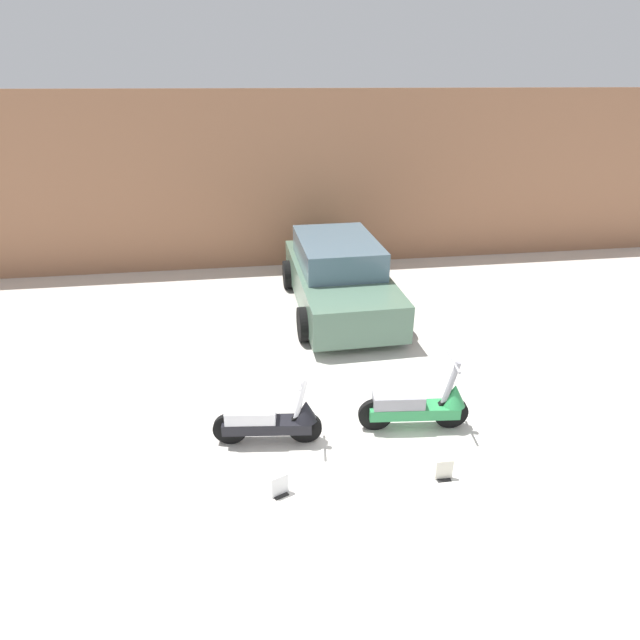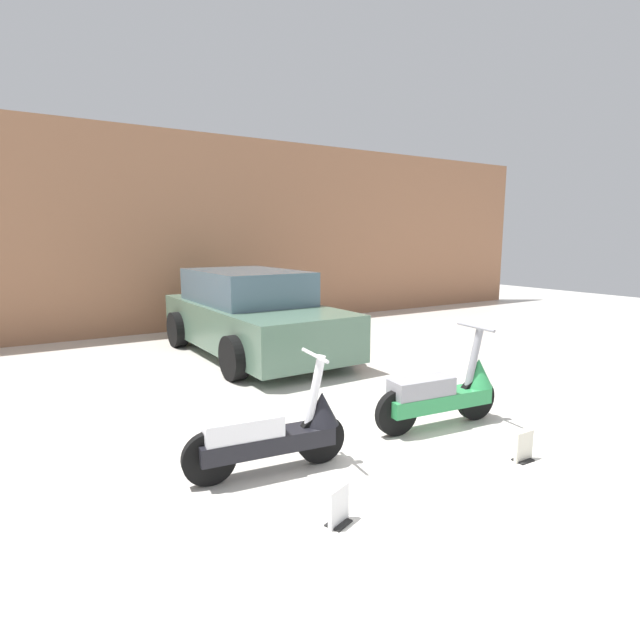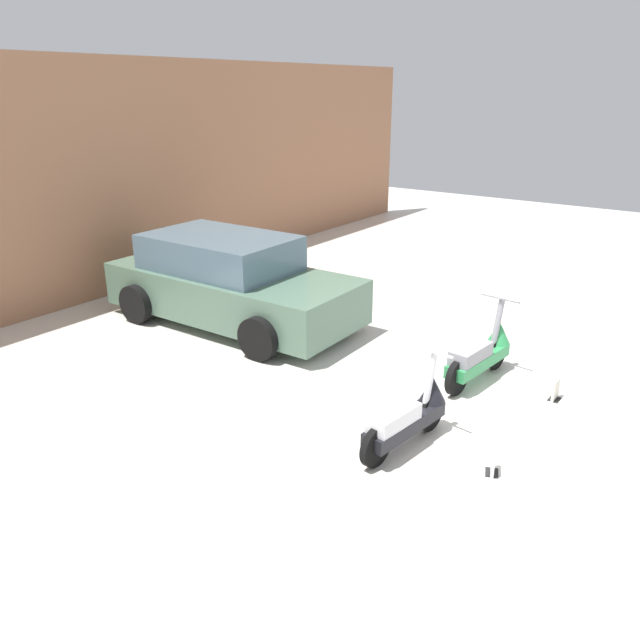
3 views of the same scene
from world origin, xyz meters
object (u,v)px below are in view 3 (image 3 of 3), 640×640
Objects in this scene: scooter_front_right at (481,353)px; scooter_front_left at (409,415)px; placard_near_right_scooter at (556,391)px; placard_near_left_scooter at (493,463)px; car_rear_left at (230,282)px.

scooter_front_left is at bearing -173.74° from scooter_front_right.
scooter_front_left is 2.11m from placard_near_right_scooter.
placard_near_right_scooter is at bearing -84.00° from scooter_front_right.
scooter_front_left is 0.93m from placard_near_left_scooter.
placard_near_left_scooter is 1.86m from placard_near_right_scooter.
placard_near_left_scooter is (-1.53, -4.85, -0.53)m from car_rear_left.
car_rear_left is 15.42× the size of placard_near_right_scooter.
car_rear_left is 15.42× the size of placard_near_left_scooter.
placard_near_left_scooter is at bearing 179.07° from placard_near_right_scooter.
scooter_front_right is at bearing 26.08° from placard_near_left_scooter.
placard_near_right_scooter is (0.00, -0.94, -0.24)m from scooter_front_right.
scooter_front_left is at bearing 91.25° from placard_near_left_scooter.
scooter_front_left is 1.88m from scooter_front_right.
scooter_front_right is 5.49× the size of placard_near_left_scooter.
scooter_front_left is at bearing 153.66° from placard_near_right_scooter.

